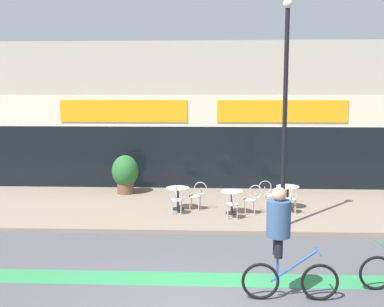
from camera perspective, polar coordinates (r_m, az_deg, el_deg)
name	(u,v)px	position (r m, az deg, el deg)	size (l,w,h in m)	color
sidewalk_slab	(200,207)	(14.93, 1.05, -6.82)	(40.00, 5.50, 0.12)	gray
storefront_facade	(203,115)	(19.20, 1.44, 4.89)	(40.00, 4.06, 5.76)	#B2A899
bike_lane_stripe	(193,279)	(9.57, 0.15, -15.66)	(36.00, 0.70, 0.01)	#2D844C
bistro_table_0	(178,194)	(14.31, -1.81, -5.12)	(0.74, 0.74, 0.71)	black
bistro_table_1	(232,198)	(13.86, 5.08, -5.59)	(0.68, 0.68, 0.71)	black
bistro_table_2	(288,193)	(14.72, 12.05, -4.87)	(0.72, 0.72, 0.73)	black
cafe_chair_0_near	(176,198)	(13.70, -2.01, -5.66)	(0.40, 0.58, 0.90)	#B7B2AD
cafe_chair_0_side	(198,194)	(14.27, 0.70, -5.12)	(0.60, 0.45, 0.90)	#B7B2AD
cafe_chair_1_near	(233,202)	(13.25, 5.18, -6.15)	(0.43, 0.59, 0.90)	#B7B2AD
cafe_chair_1_side	(252,197)	(13.90, 7.67, -5.54)	(0.58, 0.41, 0.90)	#B7B2AD
cafe_chair_2_near	(291,197)	(14.12, 12.44, -5.44)	(0.44, 0.59, 0.90)	#B7B2AD
cafe_chair_2_side	(268,192)	(14.64, 9.62, -4.90)	(0.58, 0.42, 0.90)	#B7B2AD
planter_pot	(125,173)	(16.69, -8.47, -2.47)	(0.97, 0.97, 1.42)	brown
lamp_post	(285,101)	(12.33, 11.75, 6.55)	(0.26, 0.26, 6.11)	black
cyclist_0	(282,236)	(8.44, 11.32, -10.23)	(1.79, 0.48, 2.13)	black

